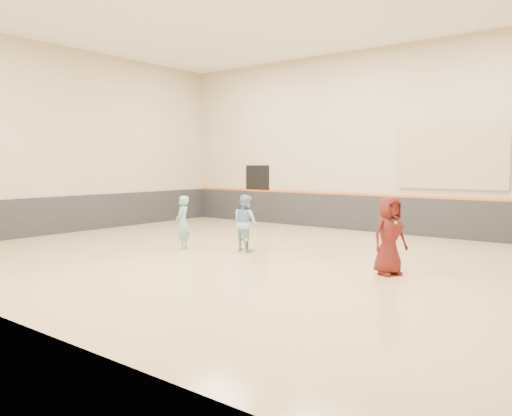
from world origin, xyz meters
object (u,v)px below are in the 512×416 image
Objects in this scene: girl at (183,223)px; instructor at (245,223)px; spare_racket at (247,244)px; young_man at (389,236)px.

instructor reaches higher than girl.
girl reaches higher than spare_racket.
spare_racket is at bearing -39.63° from instructor.
instructor is 0.92× the size of young_man.
spare_racket is (0.85, 1.63, -0.68)m from girl.
girl is 0.97× the size of instructor.
young_man reaches higher than spare_racket.
instructor reaches higher than spare_racket.
spare_racket is (-4.65, 1.18, -0.77)m from young_man.
young_man is (4.08, -0.41, 0.07)m from instructor.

